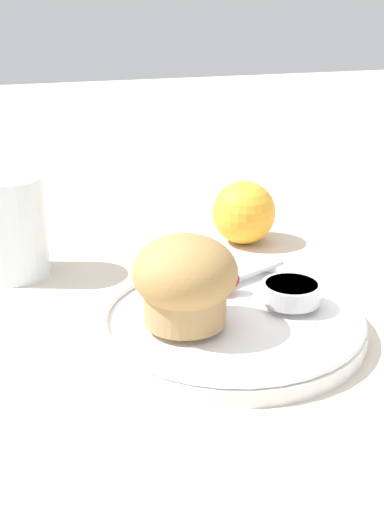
# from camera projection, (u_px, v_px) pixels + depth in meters

# --- Properties ---
(ground_plane) EXTENTS (3.00, 3.00, 0.00)m
(ground_plane) POSITION_uv_depth(u_px,v_px,m) (229.00, 329.00, 0.63)
(ground_plane) COLOR beige
(plate) EXTENTS (0.23, 0.23, 0.02)m
(plate) POSITION_uv_depth(u_px,v_px,m) (235.00, 323.00, 0.62)
(plate) COLOR white
(plate) RESTS_ON ground_plane
(muffin) EXTENTS (0.09, 0.09, 0.08)m
(muffin) POSITION_uv_depth(u_px,v_px,m) (185.00, 280.00, 0.59)
(muffin) COLOR tan
(muffin) RESTS_ON plate
(cream_ramekin) EXTENTS (0.05, 0.05, 0.02)m
(cream_ramekin) POSITION_uv_depth(u_px,v_px,m) (290.00, 290.00, 0.64)
(cream_ramekin) COLOR silver
(cream_ramekin) RESTS_ON plate
(berry_pair) EXTENTS (0.03, 0.02, 0.02)m
(berry_pair) POSITION_uv_depth(u_px,v_px,m) (222.00, 280.00, 0.66)
(berry_pair) COLOR maroon
(berry_pair) RESTS_ON plate
(butter_knife) EXTENTS (0.14, 0.08, 0.00)m
(butter_knife) POSITION_uv_depth(u_px,v_px,m) (223.00, 280.00, 0.67)
(butter_knife) COLOR #B7B7BC
(butter_knife) RESTS_ON plate
(orange_fruit) EXTENTS (0.07, 0.07, 0.07)m
(orange_fruit) POSITION_uv_depth(u_px,v_px,m) (244.00, 212.00, 0.82)
(orange_fruit) COLOR #F4A82D
(orange_fruit) RESTS_ON ground_plane
(juice_glass) EXTENTS (0.07, 0.07, 0.11)m
(juice_glass) POSITION_uv_depth(u_px,v_px,m) (12.00, 227.00, 0.72)
(juice_glass) COLOR silver
(juice_glass) RESTS_ON ground_plane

